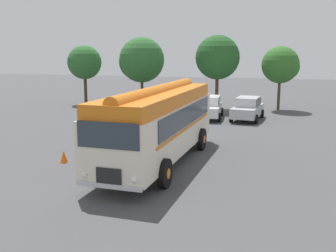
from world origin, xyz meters
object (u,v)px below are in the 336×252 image
at_px(car_near_left, 168,105).
at_px(car_mid_right, 248,108).
at_px(car_mid_left, 209,107).
at_px(vintage_bus, 159,121).
at_px(traffic_cone, 64,157).

distance_m(car_near_left, car_mid_right, 6.05).
height_order(car_mid_left, car_mid_right, same).
relative_size(vintage_bus, car_mid_left, 2.36).
bearing_deg(car_mid_left, car_mid_right, 1.91).
xyz_separation_m(car_near_left, car_mid_left, (3.22, -0.17, 0.00)).
distance_m(vintage_bus, traffic_cone, 4.58).
xyz_separation_m(car_mid_right, traffic_cone, (-7.00, -13.72, -0.57)).
distance_m(vintage_bus, car_mid_left, 12.50).
bearing_deg(car_mid_left, traffic_cone, -107.01).
bearing_deg(traffic_cone, car_near_left, 86.08).
height_order(vintage_bus, car_mid_right, vintage_bus).
bearing_deg(car_near_left, vintage_bus, -75.90).
bearing_deg(traffic_cone, car_mid_left, 72.99).
bearing_deg(car_near_left, traffic_cone, -93.92).
height_order(car_near_left, traffic_cone, car_near_left).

